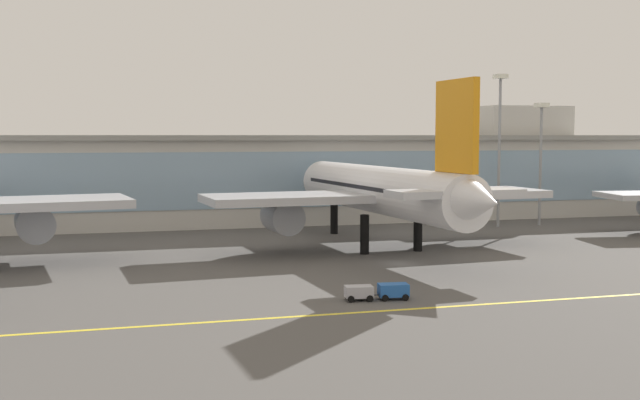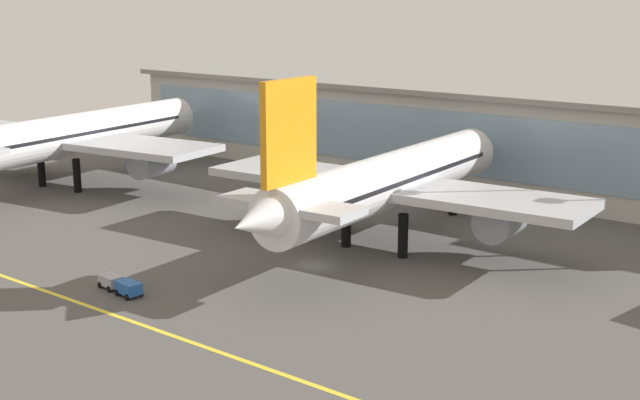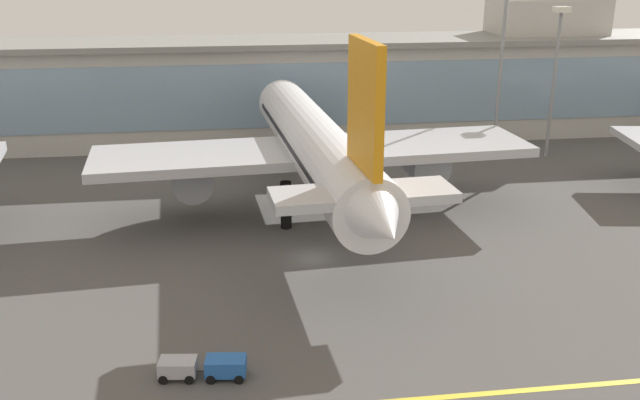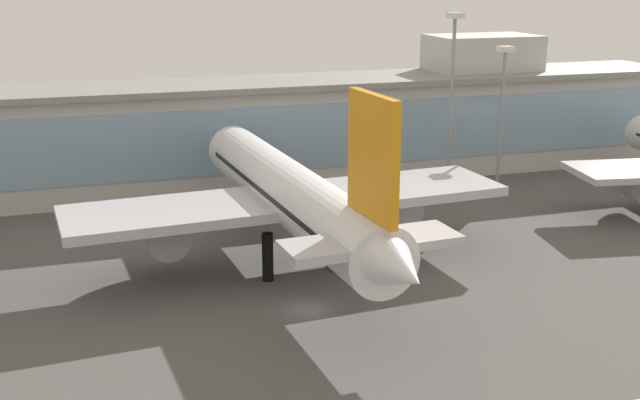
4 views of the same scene
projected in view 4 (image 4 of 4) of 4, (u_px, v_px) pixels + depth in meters
name	position (u px, v px, depth m)	size (l,w,h in m)	color
ground_plane	(308.00, 310.00, 70.79)	(193.16, 193.16, 0.00)	#514F4C
terminal_building	(227.00, 132.00, 109.45)	(140.97, 14.00, 19.69)	beige
airliner_near_right	(292.00, 195.00, 79.52)	(45.41, 53.41, 20.22)	black
apron_light_mast_west	(452.00, 80.00, 101.23)	(1.80, 1.80, 24.00)	gray
apron_light_mast_centre	(503.00, 96.00, 104.35)	(1.80, 1.80, 19.63)	gray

